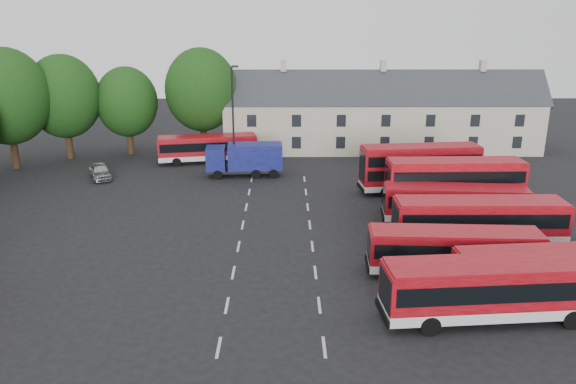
# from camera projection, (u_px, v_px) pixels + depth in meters

# --- Properties ---
(ground) EXTENTS (140.00, 140.00, 0.00)m
(ground) POSITION_uv_depth(u_px,v_px,m) (236.00, 259.00, 36.03)
(ground) COLOR black
(ground) RESTS_ON ground
(lane_markings) EXTENTS (5.15, 33.80, 0.01)m
(lane_markings) POSITION_uv_depth(u_px,v_px,m) (275.00, 246.00, 37.94)
(lane_markings) COLOR beige
(lane_markings) RESTS_ON ground
(treeline) EXTENTS (29.92, 32.59, 12.01)m
(treeline) POSITION_uv_depth(u_px,v_px,m) (29.00, 107.00, 52.30)
(treeline) COLOR black
(treeline) RESTS_ON ground
(terrace_houses) EXTENTS (35.70, 7.13, 10.06)m
(terrace_houses) POSITION_uv_depth(u_px,v_px,m) (381.00, 116.00, 63.47)
(terrace_houses) COLOR beige
(terrace_houses) RESTS_ON ground
(bus_row_a) EXTENTS (11.50, 3.49, 3.20)m
(bus_row_a) POSITION_uv_depth(u_px,v_px,m) (495.00, 286.00, 28.34)
(bus_row_a) COLOR silver
(bus_row_a) RESTS_ON ground
(bus_row_b) EXTENTS (10.69, 3.28, 2.98)m
(bus_row_b) POSITION_uv_depth(u_px,v_px,m) (553.00, 271.00, 30.27)
(bus_row_b) COLOR silver
(bus_row_b) RESTS_ON ground
(bus_row_c) EXTENTS (10.23, 2.89, 2.86)m
(bus_row_c) POSITION_uv_depth(u_px,v_px,m) (454.00, 248.00, 33.32)
(bus_row_c) COLOR silver
(bus_row_c) RESTS_ON ground
(bus_row_d) EXTENTS (11.34, 2.65, 3.20)m
(bus_row_d) POSITION_uv_depth(u_px,v_px,m) (479.00, 218.00, 37.67)
(bus_row_d) COLOR silver
(bus_row_d) RESTS_ON ground
(bus_row_e) EXTENTS (10.58, 3.34, 2.94)m
(bus_row_e) POSITION_uv_depth(u_px,v_px,m) (455.00, 202.00, 41.34)
(bus_row_e) COLOR silver
(bus_row_e) RESTS_ON ground
(bus_dd_south) EXTENTS (10.53, 2.68, 4.29)m
(bus_dd_south) POSITION_uv_depth(u_px,v_px,m) (454.00, 183.00, 43.61)
(bus_dd_south) COLOR silver
(bus_dd_south) RESTS_ON ground
(bus_dd_north) EXTENTS (10.43, 3.44, 4.20)m
(bus_dd_north) POSITION_uv_depth(u_px,v_px,m) (420.00, 166.00, 48.59)
(bus_dd_north) COLOR silver
(bus_dd_north) RESTS_ON ground
(bus_north) EXTENTS (10.40, 4.05, 2.87)m
(bus_north) POSITION_uv_depth(u_px,v_px,m) (208.00, 146.00, 58.53)
(bus_north) COLOR silver
(bus_north) RESTS_ON ground
(box_truck) EXTENTS (7.34, 2.69, 3.16)m
(box_truck) POSITION_uv_depth(u_px,v_px,m) (245.00, 158.00, 53.67)
(box_truck) COLOR black
(box_truck) RESTS_ON ground
(silver_car) EXTENTS (3.34, 4.50, 1.43)m
(silver_car) POSITION_uv_depth(u_px,v_px,m) (100.00, 171.00, 53.19)
(silver_car) COLOR #A6A9AD
(silver_car) RESTS_ON ground
(lamppost) EXTENTS (0.72, 0.28, 10.48)m
(lamppost) POSITION_uv_depth(u_px,v_px,m) (233.00, 119.00, 52.46)
(lamppost) COLOR black
(lamppost) RESTS_ON ground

